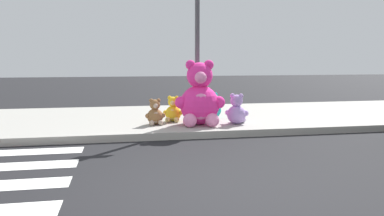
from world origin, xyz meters
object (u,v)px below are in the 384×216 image
object	(u,v)px
plush_teal	(213,108)
plush_brown	(155,114)
sign_pole	(197,47)
plush_lavender	(237,112)
plush_yellow	(173,111)
plush_pink_large	(200,99)

from	to	relation	value
plush_teal	plush_brown	bearing A→B (deg)	-153.99
sign_pole	plush_teal	distance (m)	1.55
sign_pole	plush_teal	world-z (taller)	sign_pole
sign_pole	plush_lavender	distance (m)	1.74
plush_brown	plush_yellow	xyz separation A→B (m)	(0.45, 0.34, 0.01)
plush_lavender	plush_yellow	bearing A→B (deg)	156.81
sign_pole	plush_yellow	world-z (taller)	sign_pole
plush_pink_large	plush_lavender	xyz separation A→B (m)	(0.83, -0.04, -0.29)
plush_pink_large	plush_yellow	size ratio (longest dim) A/B	2.38
plush_lavender	plush_brown	bearing A→B (deg)	172.56
sign_pole	plush_pink_large	distance (m)	1.28
plush_brown	plush_lavender	bearing A→B (deg)	-7.44
plush_brown	plush_pink_large	bearing A→B (deg)	-11.20
plush_pink_large	plush_yellow	distance (m)	0.81
plush_lavender	plush_yellow	xyz separation A→B (m)	(-1.35, 0.58, -0.03)
sign_pole	plush_brown	size ratio (longest dim) A/B	5.56
plush_teal	plush_yellow	size ratio (longest dim) A/B	1.04
sign_pole	plush_pink_large	bearing A→B (deg)	-96.07
plush_teal	plush_yellow	xyz separation A→B (m)	(-1.04, -0.38, -0.01)
plush_pink_large	plush_brown	world-z (taller)	plush_pink_large
plush_pink_large	plush_teal	bearing A→B (deg)	60.35
plush_pink_large	plush_yellow	bearing A→B (deg)	134.12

